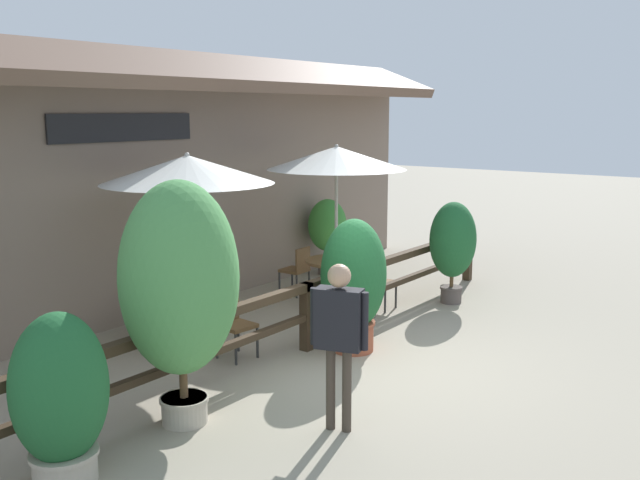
# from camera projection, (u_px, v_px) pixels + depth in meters

# --- Properties ---
(ground_plane) EXTENTS (60.00, 60.00, 0.00)m
(ground_plane) POSITION_uv_depth(u_px,v_px,m) (371.00, 366.00, 9.19)
(ground_plane) COLOR #9E937F
(building_facade) EXTENTS (14.28, 1.49, 4.23)m
(building_facade) POSITION_uv_depth(u_px,v_px,m) (152.00, 180.00, 11.20)
(building_facade) COLOR gray
(building_facade) RESTS_ON ground
(patio_railing) EXTENTS (10.40, 0.14, 0.95)m
(patio_railing) POSITION_uv_depth(u_px,v_px,m) (306.00, 301.00, 9.68)
(patio_railing) COLOR #3D2D1E
(patio_railing) RESTS_ON ground
(patio_umbrella_near) EXTENTS (2.35, 2.35, 2.70)m
(patio_umbrella_near) POSITION_uv_depth(u_px,v_px,m) (188.00, 170.00, 9.56)
(patio_umbrella_near) COLOR #B7B2A8
(patio_umbrella_near) RESTS_ON ground
(dining_table_near) EXTENTS (1.05, 1.05, 0.73)m
(dining_table_near) POSITION_uv_depth(u_px,v_px,m) (192.00, 305.00, 9.90)
(dining_table_near) COLOR brown
(dining_table_near) RESTS_ON ground
(chair_near_streetside) EXTENTS (0.46, 0.46, 0.87)m
(chair_near_streetside) POSITION_uv_depth(u_px,v_px,m) (233.00, 321.00, 9.44)
(chair_near_streetside) COLOR brown
(chair_near_streetside) RESTS_ON ground
(chair_near_wallside) EXTENTS (0.49, 0.49, 0.87)m
(chair_near_wallside) POSITION_uv_depth(u_px,v_px,m) (157.00, 302.00, 10.42)
(chair_near_wallside) COLOR brown
(chair_near_wallside) RESTS_ON ground
(patio_umbrella_middle) EXTENTS (2.35, 2.35, 2.70)m
(patio_umbrella_middle) POSITION_uv_depth(u_px,v_px,m) (337.00, 158.00, 11.88)
(patio_umbrella_middle) COLOR #B7B2A8
(patio_umbrella_middle) RESTS_ON ground
(dining_table_middle) EXTENTS (1.05, 1.05, 0.73)m
(dining_table_middle) POSITION_uv_depth(u_px,v_px,m) (336.00, 268.00, 12.21)
(dining_table_middle) COLOR brown
(dining_table_middle) RESTS_ON ground
(chair_middle_streetside) EXTENTS (0.44, 0.44, 0.87)m
(chair_middle_streetside) POSITION_uv_depth(u_px,v_px,m) (377.00, 279.00, 11.80)
(chair_middle_streetside) COLOR brown
(chair_middle_streetside) RESTS_ON ground
(chair_middle_wallside) EXTENTS (0.44, 0.44, 0.87)m
(chair_middle_wallside) POSITION_uv_depth(u_px,v_px,m) (297.00, 268.00, 12.64)
(chair_middle_wallside) COLOR brown
(chair_middle_wallside) RESTS_ON ground
(potted_plant_entrance_palm) EXTENTS (0.87, 0.78, 1.56)m
(potted_plant_entrance_palm) POSITION_uv_depth(u_px,v_px,m) (60.00, 396.00, 6.19)
(potted_plant_entrance_palm) COLOR #B7AD99
(potted_plant_entrance_palm) RESTS_ON ground
(potted_plant_broad_leaf) EXTENTS (1.28, 1.15, 2.58)m
(potted_plant_broad_leaf) POSITION_uv_depth(u_px,v_px,m) (180.00, 282.00, 7.25)
(potted_plant_broad_leaf) COLOR #B7AD99
(potted_plant_broad_leaf) RESTS_ON ground
(potted_plant_corner_fern) EXTENTS (0.96, 0.86, 1.83)m
(potted_plant_corner_fern) POSITION_uv_depth(u_px,v_px,m) (354.00, 281.00, 9.62)
(potted_plant_corner_fern) COLOR #9E4C33
(potted_plant_corner_fern) RESTS_ON ground
(potted_plant_tall_tropical) EXTENTS (0.86, 0.77, 1.74)m
(potted_plant_tall_tropical) POSITION_uv_depth(u_px,v_px,m) (453.00, 242.00, 12.04)
(potted_plant_tall_tropical) COLOR #564C47
(potted_plant_tall_tropical) RESTS_ON ground
(potted_plant_small_flowering) EXTENTS (0.82, 0.74, 1.52)m
(potted_plant_small_flowering) POSITION_uv_depth(u_px,v_px,m) (327.00, 228.00, 14.22)
(potted_plant_small_flowering) COLOR #564C47
(potted_plant_small_flowering) RESTS_ON ground
(pedestrian) EXTENTS (0.34, 0.59, 1.75)m
(pedestrian) POSITION_uv_depth(u_px,v_px,m) (339.00, 325.00, 7.16)
(pedestrian) COLOR #42382D
(pedestrian) RESTS_ON ground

